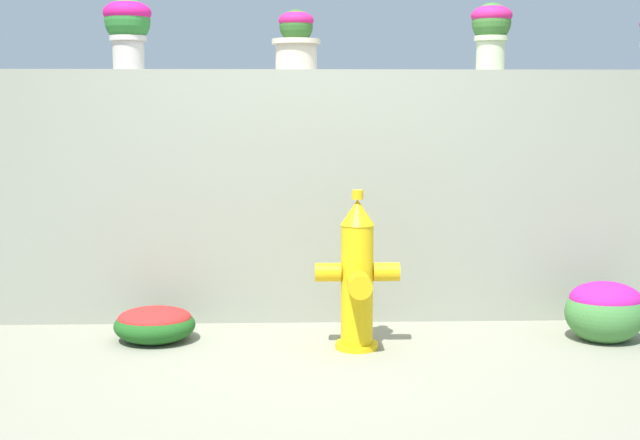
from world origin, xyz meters
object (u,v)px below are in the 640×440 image
(potted_plant_2, at_px, (296,39))
(fire_hydrant, at_px, (357,277))
(potted_plant_1, at_px, (128,25))
(potted_plant_3, at_px, (491,28))
(flower_bush_left, at_px, (155,323))
(flower_bush_right, at_px, (605,308))

(potted_plant_2, xyz_separation_m, fire_hydrant, (0.32, -0.77, -1.33))
(potted_plant_1, height_order, potted_plant_3, potted_plant_1)
(fire_hydrant, bearing_deg, potted_plant_3, 39.84)
(potted_plant_2, relative_size, flower_bush_left, 0.80)
(potted_plant_3, xyz_separation_m, flower_bush_right, (0.56, -0.60, -1.61))
(flower_bush_right, bearing_deg, potted_plant_3, 132.80)
(fire_hydrant, bearing_deg, flower_bush_left, 170.76)
(fire_hydrant, distance_m, flower_bush_right, 1.44)
(potted_plant_1, distance_m, flower_bush_right, 3.25)
(potted_plant_3, xyz_separation_m, flower_bush_left, (-2.00, -0.54, -1.69))
(potted_plant_3, distance_m, flower_bush_left, 2.67)
(potted_plant_3, relative_size, flower_bush_left, 0.88)
(potted_plant_2, distance_m, potted_plant_3, 1.19)
(potted_plant_1, bearing_deg, potted_plant_2, 3.79)
(flower_bush_left, bearing_deg, potted_plant_3, 15.04)
(potted_plant_3, relative_size, flower_bush_right, 0.91)
(potted_plant_2, height_order, flower_bush_left, potted_plant_2)
(fire_hydrant, relative_size, flower_bush_right, 1.95)
(potted_plant_3, bearing_deg, potted_plant_1, -179.40)
(fire_hydrant, bearing_deg, potted_plant_1, 152.32)
(potted_plant_1, xyz_separation_m, flower_bush_left, (0.20, -0.52, -1.70))
(potted_plant_1, bearing_deg, flower_bush_right, -11.83)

